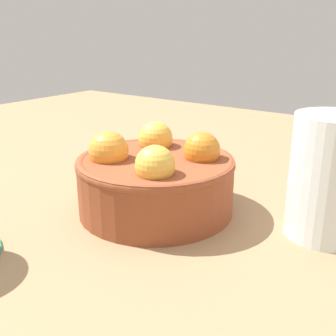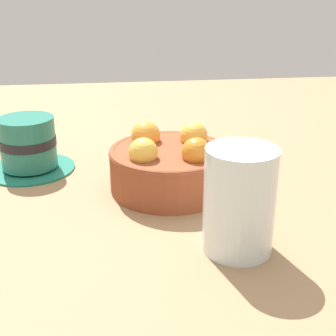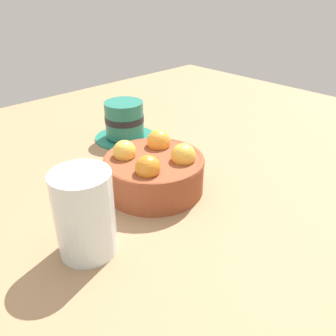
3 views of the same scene
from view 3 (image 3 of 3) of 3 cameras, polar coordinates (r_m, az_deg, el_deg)
ground_plane at (r=60.02cm, az=-2.13°, el=-4.81°), size 139.07×113.77×3.67cm
terracotta_bowl at (r=57.25cm, az=-2.20°, el=-0.28°), size 15.95×15.95×8.42cm
coffee_cup at (r=76.26cm, az=-6.85°, el=7.24°), size 12.80×12.80×7.91cm
water_glass at (r=44.97cm, az=-13.00°, el=-7.01°), size 7.30×7.30×11.11cm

